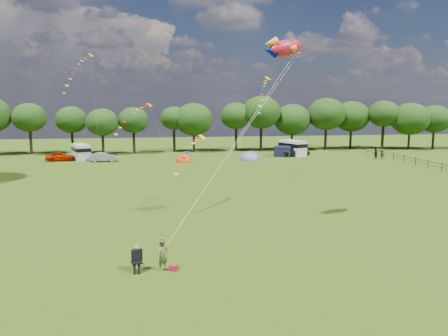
{
  "coord_description": "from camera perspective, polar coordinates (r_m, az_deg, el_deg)",
  "views": [
    {
      "loc": [
        -5.05,
        -24.76,
        8.96
      ],
      "look_at": [
        0.0,
        8.0,
        4.0
      ],
      "focal_mm": 35.0,
      "sensor_mm": 36.0,
      "label": 1
    }
  ],
  "objects": [
    {
      "name": "car_a",
      "position": [
        72.38,
        -20.62,
        1.44
      ],
      "size": [
        4.48,
        1.97,
        1.47
      ],
      "primitive_type": "imported",
      "rotation": [
        0.0,
        0.0,
        1.63
      ],
      "color": "#A71800",
      "rests_on": "ground"
    },
    {
      "name": "fence",
      "position": [
        70.37,
        23.09,
        1.09
      ],
      "size": [
        0.12,
        33.12,
        1.2
      ],
      "color": "#472D19",
      "rests_on": "ground"
    },
    {
      "name": "ground_plane",
      "position": [
        26.81,
        2.65,
        -11.02
      ],
      "size": [
        180.0,
        180.0,
        0.0
      ],
      "primitive_type": "plane",
      "color": "black",
      "rests_on": "ground"
    },
    {
      "name": "campervan_d",
      "position": [
        76.03,
        8.95,
        2.69
      ],
      "size": [
        3.97,
        5.7,
        2.57
      ],
      "rotation": [
        0.0,
        0.0,
        1.94
      ],
      "color": "silver",
      "rests_on": "ground"
    },
    {
      "name": "campervan_b",
      "position": [
        72.86,
        -18.18,
        2.06
      ],
      "size": [
        3.75,
        5.4,
        2.44
      ],
      "rotation": [
        0.0,
        0.0,
        1.94
      ],
      "color": "silver",
      "rests_on": "ground"
    },
    {
      "name": "streamer_kite_a",
      "position": [
        54.03,
        -18.45,
        12.13
      ],
      "size": [
        3.24,
        5.58,
        5.75
      ],
      "rotation": [
        0.0,
        0.0,
        1.09
      ],
      "color": "gold",
      "rests_on": "ground"
    },
    {
      "name": "tree_line",
      "position": [
        80.46,
        -1.37,
        6.65
      ],
      "size": [
        102.98,
        10.98,
        10.27
      ],
      "color": "black",
      "rests_on": "ground"
    },
    {
      "name": "streamer_kite_c",
      "position": [
        36.79,
        -4.14,
        2.66
      ],
      "size": [
        3.14,
        5.01,
        2.81
      ],
      "rotation": [
        0.0,
        0.0,
        1.0
      ],
      "color": "#FFEC00",
      "rests_on": "ground"
    },
    {
      "name": "tent_orange",
      "position": [
        67.37,
        -5.19,
        0.85
      ],
      "size": [
        2.73,
        2.99,
        2.13
      ],
      "color": "red",
      "rests_on": "ground"
    },
    {
      "name": "streamer_kite_d",
      "position": [
        51.05,
        5.29,
        10.29
      ],
      "size": [
        2.75,
        5.19,
        4.32
      ],
      "rotation": [
        0.0,
        0.0,
        0.83
      ],
      "color": "yellow",
      "rests_on": "ground"
    },
    {
      "name": "car_b",
      "position": [
        69.43,
        -15.46,
        1.38
      ],
      "size": [
        4.13,
        1.79,
        1.42
      ],
      "primitive_type": "imported",
      "rotation": [
        0.0,
        0.0,
        1.64
      ],
      "color": "gray",
      "rests_on": "ground"
    },
    {
      "name": "streamer_kite_b",
      "position": [
        45.57,
        -11.64,
        6.7
      ],
      "size": [
        4.16,
        4.63,
        3.77
      ],
      "rotation": [
        0.0,
        0.0,
        1.0
      ],
      "color": "#EA9200",
      "rests_on": "ground"
    },
    {
      "name": "camp_chair",
      "position": [
        24.25,
        -11.33,
        -11.14
      ],
      "size": [
        0.69,
        0.7,
        1.46
      ],
      "rotation": [
        0.0,
        0.0,
        0.2
      ],
      "color": "#99999E",
      "rests_on": "ground"
    },
    {
      "name": "car_d",
      "position": [
        74.97,
        9.26,
        2.1
      ],
      "size": [
        5.8,
        3.58,
        1.47
      ],
      "primitive_type": "imported",
      "rotation": [
        0.0,
        0.0,
        1.79
      ],
      "color": "black",
      "rests_on": "ground"
    },
    {
      "name": "kite_flyer",
      "position": [
        24.14,
        -7.98,
        -11.27
      ],
      "size": [
        0.72,
        0.66,
        1.65
      ],
      "primitive_type": "imported",
      "rotation": [
        0.0,
        0.0,
        0.58
      ],
      "color": "brown",
      "rests_on": "ground"
    },
    {
      "name": "tent_greyblue",
      "position": [
        69.49,
        3.37,
        1.11
      ],
      "size": [
        3.53,
        3.86,
        2.62
      ],
      "color": "slate",
      "rests_on": "ground"
    },
    {
      "name": "kite_bag",
      "position": [
        24.26,
        -6.63,
        -12.85
      ],
      "size": [
        0.48,
        0.4,
        0.29
      ],
      "primitive_type": "cube",
      "rotation": [
        0.0,
        0.0,
        -0.35
      ],
      "color": "maroon",
      "rests_on": "ground"
    },
    {
      "name": "fish_kite",
      "position": [
        32.04,
        7.66,
        15.3
      ],
      "size": [
        3.39,
        2.03,
        1.78
      ],
      "rotation": [
        0.0,
        -0.21,
        0.35
      ],
      "color": "red",
      "rests_on": "ground"
    },
    {
      "name": "walker_b",
      "position": [
        74.35,
        19.88,
        1.65
      ],
      "size": [
        1.03,
        0.93,
        1.48
      ],
      "primitive_type": "imported",
      "rotation": [
        0.0,
        0.0,
        3.78
      ],
      "color": "black",
      "rests_on": "ground"
    },
    {
      "name": "awning_navy",
      "position": [
        74.08,
        7.66,
        2.16
      ],
      "size": [
        3.35,
        3.04,
        1.72
      ],
      "primitive_type": "cube",
      "rotation": [
        0.0,
        0.0,
        -0.35
      ],
      "color": "black",
      "rests_on": "ground"
    },
    {
      "name": "walker_a",
      "position": [
        74.43,
        19.14,
        1.83
      ],
      "size": [
        0.98,
        0.74,
        1.81
      ],
      "primitive_type": "imported",
      "rotation": [
        0.0,
        0.0,
        3.38
      ],
      "color": "black",
      "rests_on": "ground"
    }
  ]
}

